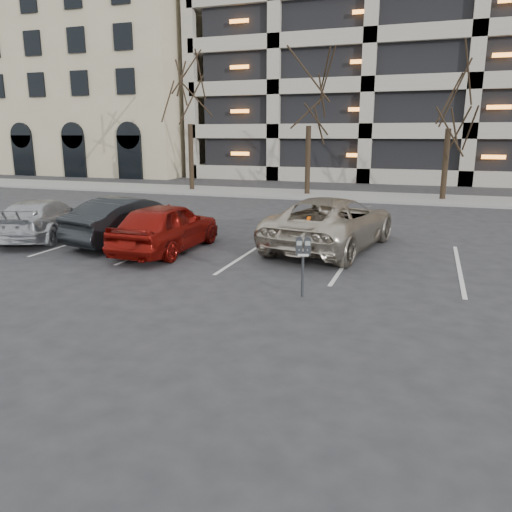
% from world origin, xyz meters
% --- Properties ---
extents(ground, '(140.00, 140.00, 0.00)m').
position_xyz_m(ground, '(0.00, 0.00, 0.00)').
color(ground, '#28282B').
rests_on(ground, ground).
extents(sidewalk, '(80.00, 4.00, 0.12)m').
position_xyz_m(sidewalk, '(0.00, 16.00, 0.06)').
color(sidewalk, gray).
rests_on(sidewalk, ground).
extents(stall_lines, '(16.90, 5.20, 0.00)m').
position_xyz_m(stall_lines, '(-1.40, 2.30, 0.01)').
color(stall_lines, silver).
rests_on(stall_lines, ground).
extents(office_building, '(26.00, 16.20, 15.00)m').
position_xyz_m(office_building, '(-28.00, 29.92, 7.49)').
color(office_building, tan).
rests_on(office_building, ground).
extents(tree_a, '(3.77, 3.77, 8.58)m').
position_xyz_m(tree_a, '(-10.00, 16.00, 6.20)').
color(tree_a, black).
rests_on(tree_a, ground).
extents(tree_b, '(3.64, 3.64, 8.27)m').
position_xyz_m(tree_b, '(-3.00, 16.00, 5.98)').
color(tree_b, black).
rests_on(tree_b, ground).
extents(tree_c, '(3.48, 3.48, 7.92)m').
position_xyz_m(tree_c, '(4.00, 16.00, 5.72)').
color(tree_c, black).
rests_on(tree_c, ground).
extents(parking_meter, '(0.34, 0.21, 1.25)m').
position_xyz_m(parking_meter, '(0.99, -1.18, 0.96)').
color(parking_meter, black).
rests_on(parking_meter, ground).
extents(suv_silver, '(3.44, 5.83, 1.53)m').
position_xyz_m(suv_silver, '(0.69, 3.55, 0.76)').
color(suv_silver, beige).
rests_on(suv_silver, ground).
extents(car_red, '(1.72, 4.23, 1.44)m').
position_xyz_m(car_red, '(-3.70, 1.58, 0.72)').
color(car_red, maroon).
rests_on(car_red, ground).
extents(car_dark, '(2.56, 4.56, 1.42)m').
position_xyz_m(car_dark, '(-5.30, 2.29, 0.71)').
color(car_dark, black).
rests_on(car_dark, ground).
extents(car_silver, '(3.00, 4.74, 1.28)m').
position_xyz_m(car_silver, '(-8.36, 1.92, 0.64)').
color(car_silver, '#A7AAAE').
rests_on(car_silver, ground).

